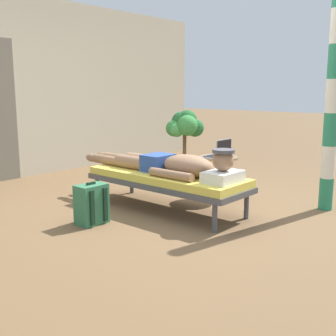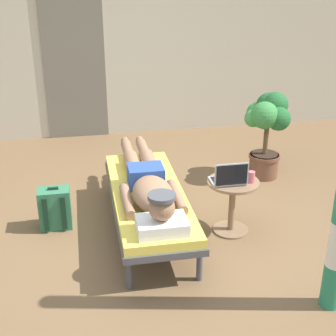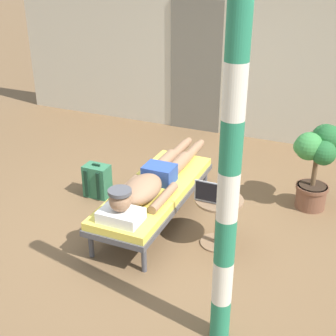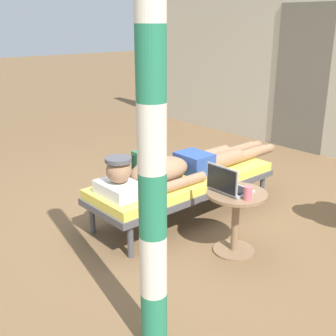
{
  "view_description": "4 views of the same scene",
  "coord_description": "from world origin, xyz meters",
  "px_view_note": "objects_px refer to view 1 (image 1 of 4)",
  "views": [
    {
      "loc": [
        -3.51,
        -2.92,
        1.33
      ],
      "look_at": [
        -0.22,
        -0.06,
        0.51
      ],
      "focal_mm": 45.42,
      "sensor_mm": 36.0,
      "label": 1
    },
    {
      "loc": [
        -0.63,
        -3.9,
        2.42
      ],
      "look_at": [
        0.13,
        0.09,
        0.64
      ],
      "focal_mm": 51.99,
      "sensor_mm": 36.0,
      "label": 2
    },
    {
      "loc": [
        1.82,
        -3.85,
        2.76
      ],
      "look_at": [
        0.06,
        0.19,
        0.62
      ],
      "focal_mm": 49.51,
      "sensor_mm": 36.0,
      "label": 3
    },
    {
      "loc": [
        2.7,
        -2.51,
        1.8
      ],
      "look_at": [
        -0.23,
        0.05,
        0.46
      ],
      "focal_mm": 45.79,
      "sensor_mm": 36.0,
      "label": 4
    }
  ],
  "objects_px": {
    "person_reclining": "(171,164)",
    "porch_post": "(333,96)",
    "side_table": "(218,170)",
    "lounge_chair": "(167,179)",
    "laptop": "(219,153)",
    "potted_plant": "(185,134)",
    "drink_glass": "(229,151)",
    "backpack": "(91,204)"
  },
  "relations": [
    {
      "from": "backpack",
      "to": "laptop",
      "type": "bearing_deg",
      "value": -15.59
    },
    {
      "from": "side_table",
      "to": "potted_plant",
      "type": "distance_m",
      "value": 1.4
    },
    {
      "from": "person_reclining",
      "to": "drink_glass",
      "type": "relative_size",
      "value": 20.46
    },
    {
      "from": "person_reclining",
      "to": "lounge_chair",
      "type": "bearing_deg",
      "value": 90.0
    },
    {
      "from": "person_reclining",
      "to": "backpack",
      "type": "bearing_deg",
      "value": 160.7
    },
    {
      "from": "lounge_chair",
      "to": "porch_post",
      "type": "height_order",
      "value": "porch_post"
    },
    {
      "from": "person_reclining",
      "to": "backpack",
      "type": "height_order",
      "value": "person_reclining"
    },
    {
      "from": "person_reclining",
      "to": "porch_post",
      "type": "bearing_deg",
      "value": -47.11
    },
    {
      "from": "lounge_chair",
      "to": "side_table",
      "type": "bearing_deg",
      "value": -11.41
    },
    {
      "from": "person_reclining",
      "to": "drink_glass",
      "type": "bearing_deg",
      "value": -8.66
    },
    {
      "from": "potted_plant",
      "to": "laptop",
      "type": "bearing_deg",
      "value": -124.66
    },
    {
      "from": "lounge_chair",
      "to": "side_table",
      "type": "xyz_separation_m",
      "value": [
        0.77,
        -0.16,
        0.01
      ]
    },
    {
      "from": "person_reclining",
      "to": "side_table",
      "type": "xyz_separation_m",
      "value": [
        0.77,
        -0.09,
        -0.16
      ]
    },
    {
      "from": "side_table",
      "to": "potted_plant",
      "type": "height_order",
      "value": "potted_plant"
    },
    {
      "from": "lounge_chair",
      "to": "potted_plant",
      "type": "distance_m",
      "value": 1.84
    },
    {
      "from": "laptop",
      "to": "lounge_chair",
      "type": "bearing_deg",
      "value": 163.77
    },
    {
      "from": "person_reclining",
      "to": "porch_post",
      "type": "relative_size",
      "value": 0.87
    },
    {
      "from": "person_reclining",
      "to": "side_table",
      "type": "distance_m",
      "value": 0.79
    },
    {
      "from": "backpack",
      "to": "side_table",
      "type": "bearing_deg",
      "value": -13.37
    },
    {
      "from": "lounge_chair",
      "to": "laptop",
      "type": "bearing_deg",
      "value": -16.23
    },
    {
      "from": "lounge_chair",
      "to": "backpack",
      "type": "height_order",
      "value": "backpack"
    },
    {
      "from": "lounge_chair",
      "to": "laptop",
      "type": "relative_size",
      "value": 6.13
    },
    {
      "from": "person_reclining",
      "to": "potted_plant",
      "type": "relative_size",
      "value": 2.14
    },
    {
      "from": "drink_glass",
      "to": "backpack",
      "type": "bearing_deg",
      "value": 166.04
    },
    {
      "from": "laptop",
      "to": "backpack",
      "type": "bearing_deg",
      "value": 164.41
    },
    {
      "from": "person_reclining",
      "to": "potted_plant",
      "type": "xyz_separation_m",
      "value": [
        1.53,
        1.05,
        0.13
      ]
    },
    {
      "from": "lounge_chair",
      "to": "potted_plant",
      "type": "bearing_deg",
      "value": 32.63
    },
    {
      "from": "side_table",
      "to": "porch_post",
      "type": "height_order",
      "value": "porch_post"
    },
    {
      "from": "lounge_chair",
      "to": "side_table",
      "type": "distance_m",
      "value": 0.79
    },
    {
      "from": "lounge_chair",
      "to": "person_reclining",
      "type": "xyz_separation_m",
      "value": [
        -0.0,
        -0.07,
        0.17
      ]
    },
    {
      "from": "side_table",
      "to": "potted_plant",
      "type": "bearing_deg",
      "value": 56.19
    },
    {
      "from": "person_reclining",
      "to": "side_table",
      "type": "relative_size",
      "value": 4.15
    },
    {
      "from": "side_table",
      "to": "person_reclining",
      "type": "bearing_deg",
      "value": 173.7
    },
    {
      "from": "porch_post",
      "to": "drink_glass",
      "type": "bearing_deg",
      "value": 102.7
    },
    {
      "from": "lounge_chair",
      "to": "potted_plant",
      "type": "relative_size",
      "value": 1.87
    },
    {
      "from": "laptop",
      "to": "porch_post",
      "type": "bearing_deg",
      "value": -67.66
    },
    {
      "from": "potted_plant",
      "to": "backpack",
      "type": "bearing_deg",
      "value": -162.74
    },
    {
      "from": "person_reclining",
      "to": "backpack",
      "type": "relative_size",
      "value": 5.12
    },
    {
      "from": "side_table",
      "to": "drink_glass",
      "type": "height_order",
      "value": "drink_glass"
    },
    {
      "from": "laptop",
      "to": "potted_plant",
      "type": "height_order",
      "value": "potted_plant"
    },
    {
      "from": "side_table",
      "to": "porch_post",
      "type": "xyz_separation_m",
      "value": [
        0.4,
        -1.18,
        0.9
      ]
    },
    {
      "from": "potted_plant",
      "to": "porch_post",
      "type": "relative_size",
      "value": 0.41
    }
  ]
}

